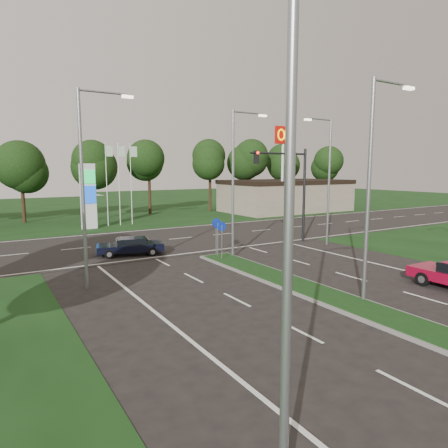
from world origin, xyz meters
TOP-DOWN VIEW (x-y plane):
  - verge_far at (0.00, 55.00)m, footprint 160.00×50.00m
  - cross_road at (0.00, 24.00)m, footprint 160.00×12.00m
  - median_kerb at (0.00, 4.00)m, footprint 2.00×26.00m
  - commercial_building at (22.00, 36.00)m, footprint 16.00×9.00m
  - streetlight_median_near at (1.00, 6.00)m, footprint 2.53×0.22m
  - streetlight_median_far at (1.00, 16.00)m, footprint 2.53×0.22m
  - streetlight_left_near at (-8.30, 0.00)m, footprint 2.53×0.22m
  - streetlight_left_far at (-8.30, 14.00)m, footprint 2.53×0.22m
  - streetlight_right_far at (8.80, 16.00)m, footprint 2.53×0.22m
  - traffic_signal at (7.19, 18.00)m, footprint 5.10×0.42m
  - median_signs at (0.00, 16.40)m, footprint 1.16×1.76m
  - gas_pylon at (-3.79, 33.05)m, footprint 5.80×1.26m
  - mcdonalds_sign at (18.00, 31.97)m, footprint 2.20×0.47m
  - treeline_far at (0.10, 39.93)m, footprint 6.00×6.00m
  - navy_sedan at (-4.42, 19.99)m, footprint 4.41×2.70m

SIDE VIEW (x-z plane):
  - verge_far at x=0.00m, z-range -0.01..0.01m
  - cross_road at x=0.00m, z-range -0.01..0.01m
  - median_kerb at x=0.00m, z-range 0.00..0.12m
  - navy_sedan at x=-4.42m, z-range 0.04..1.17m
  - median_signs at x=0.00m, z-range 0.52..2.90m
  - commercial_building at x=22.00m, z-range 0.00..4.00m
  - gas_pylon at x=-3.79m, z-range -0.80..7.20m
  - traffic_signal at x=7.19m, z-range 1.15..8.15m
  - streetlight_median_near at x=1.00m, z-range 0.58..9.58m
  - streetlight_median_far at x=1.00m, z-range 0.58..9.58m
  - streetlight_left_near at x=-8.30m, z-range 0.58..9.58m
  - streetlight_left_far at x=-8.30m, z-range 0.58..9.58m
  - streetlight_right_far at x=8.80m, z-range 0.58..9.58m
  - treeline_far at x=0.10m, z-range 1.88..11.78m
  - mcdonalds_sign at x=18.00m, z-range 2.79..13.19m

